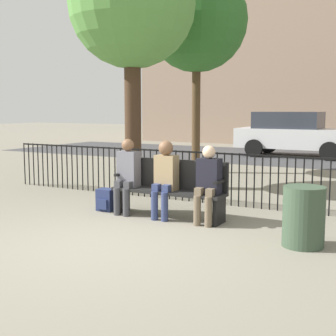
{
  "coord_description": "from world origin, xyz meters",
  "views": [
    {
      "loc": [
        3.49,
        -4.73,
        1.72
      ],
      "look_at": [
        0.0,
        1.65,
        0.8
      ],
      "focal_mm": 50.0,
      "sensor_mm": 36.0,
      "label": 1
    }
  ],
  "objects": [
    {
      "name": "trash_bin",
      "position": [
        2.23,
        1.11,
        0.38
      ],
      "size": [
        0.52,
        0.52,
        0.76
      ],
      "color": "#384C38",
      "rests_on": "ground"
    },
    {
      "name": "tree_0",
      "position": [
        -1.92,
        6.73,
        4.0
      ],
      "size": [
        2.67,
        2.67,
        5.36
      ],
      "color": "#4C3823",
      "rests_on": "ground"
    },
    {
      "name": "seated_person_1",
      "position": [
        -0.03,
        1.6,
        0.7
      ],
      "size": [
        0.34,
        0.39,
        1.23
      ],
      "color": "navy",
      "rests_on": "ground"
    },
    {
      "name": "fence_railing",
      "position": [
        -0.02,
        3.02,
        0.56
      ],
      "size": [
        9.01,
        0.03,
        0.95
      ],
      "color": "black",
      "rests_on": "ground"
    },
    {
      "name": "ground_plane",
      "position": [
        0.0,
        0.0,
        0.0
      ],
      "size": [
        80.0,
        80.0,
        0.0
      ],
      "primitive_type": "plane",
      "color": "gray"
    },
    {
      "name": "backpack",
      "position": [
        -1.18,
        1.62,
        0.18
      ],
      "size": [
        0.29,
        0.28,
        0.37
      ],
      "color": "navy",
      "rests_on": "ground"
    },
    {
      "name": "parked_car_0",
      "position": [
        -0.62,
        12.3,
        0.84
      ],
      "size": [
        4.2,
        1.94,
        1.62
      ],
      "color": "silver",
      "rests_on": "ground"
    },
    {
      "name": "seated_person_2",
      "position": [
        0.7,
        1.6,
        0.66
      ],
      "size": [
        0.34,
        0.39,
        1.18
      ],
      "color": "brown",
      "rests_on": "ground"
    },
    {
      "name": "park_bench",
      "position": [
        0.0,
        1.73,
        0.5
      ],
      "size": [
        1.87,
        0.45,
        0.92
      ],
      "color": "black",
      "rests_on": "ground"
    },
    {
      "name": "seated_person_0",
      "position": [
        -0.74,
        1.6,
        0.69
      ],
      "size": [
        0.34,
        0.39,
        1.23
      ],
      "color": "#3D3D42",
      "rests_on": "ground"
    },
    {
      "name": "tree_1",
      "position": [
        -2.07,
        3.84,
        3.87
      ],
      "size": [
        2.7,
        2.7,
        5.27
      ],
      "color": "#422D1E",
      "rests_on": "ground"
    },
    {
      "name": "street_surface",
      "position": [
        0.0,
        12.0,
        0.0
      ],
      "size": [
        24.0,
        6.0,
        0.01
      ],
      "color": "#3D3D3F",
      "rests_on": "ground"
    }
  ]
}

